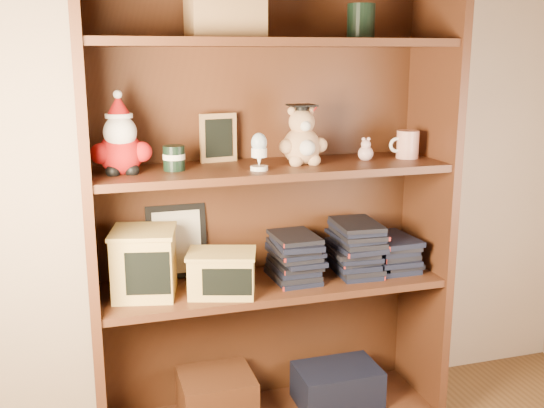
{
  "coord_description": "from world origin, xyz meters",
  "views": [
    {
      "loc": [
        -0.42,
        -0.65,
        1.31
      ],
      "look_at": [
        0.17,
        1.3,
        0.82
      ],
      "focal_mm": 42.0,
      "sensor_mm": 36.0,
      "label": 1
    }
  ],
  "objects": [
    {
      "name": "santa_plush",
      "position": [
        -0.31,
        1.3,
        1.04
      ],
      "size": [
        0.18,
        0.13,
        0.26
      ],
      "color": "#A50F0F",
      "rests_on": "shelf_upper"
    },
    {
      "name": "egg_cup",
      "position": [
        0.11,
        1.23,
        1.01
      ],
      "size": [
        0.06,
        0.06,
        0.12
      ],
      "color": "white",
      "rests_on": "shelf_upper"
    },
    {
      "name": "pink_figurine",
      "position": [
        0.5,
        1.31,
        0.98
      ],
      "size": [
        0.05,
        0.05,
        0.08
      ],
      "color": "#D3A6A3",
      "rests_on": "shelf_upper"
    },
    {
      "name": "pencils_box",
      "position": [
        -0.02,
        1.24,
        0.62
      ],
      "size": [
        0.25,
        0.21,
        0.14
      ],
      "color": "#D4AE57",
      "rests_on": "shelf_lower"
    },
    {
      "name": "bookcase",
      "position": [
        0.17,
        1.36,
        0.78
      ],
      "size": [
        1.2,
        0.35,
        1.6
      ],
      "color": "#4F2816",
      "rests_on": "ground"
    },
    {
      "name": "book_stack_mid",
      "position": [
        0.48,
        1.3,
        0.65
      ],
      "size": [
        0.14,
        0.2,
        0.19
      ],
      "color": "black",
      "rests_on": "shelf_lower"
    },
    {
      "name": "certificate_frame",
      "position": [
        -0.13,
        1.44,
        0.68
      ],
      "size": [
        0.2,
        0.05,
        0.25
      ],
      "color": "black",
      "rests_on": "shelf_lower"
    },
    {
      "name": "teacher_mug",
      "position": [
        0.66,
        1.3,
        1.0
      ],
      "size": [
        0.11,
        0.08,
        0.1
      ],
      "color": "silver",
      "rests_on": "shelf_upper"
    },
    {
      "name": "grad_teddy_bear",
      "position": [
        0.27,
        1.3,
        1.03
      ],
      "size": [
        0.16,
        0.14,
        0.2
      ],
      "color": "tan",
      "rests_on": "shelf_upper"
    },
    {
      "name": "teachers_tin",
      "position": [
        -0.15,
        1.31,
        0.99
      ],
      "size": [
        0.07,
        0.07,
        0.08
      ],
      "color": "black",
      "rests_on": "shelf_upper"
    },
    {
      "name": "book_stack_left",
      "position": [
        0.26,
        1.3,
        0.63
      ],
      "size": [
        0.14,
        0.2,
        0.16
      ],
      "color": "black",
      "rests_on": "shelf_lower"
    },
    {
      "name": "chalkboard_plaque",
      "position": [
        0.02,
        1.42,
        1.03
      ],
      "size": [
        0.13,
        0.08,
        0.16
      ],
      "color": "#9E7547",
      "rests_on": "shelf_upper"
    },
    {
      "name": "book_stack_right",
      "position": [
        0.63,
        1.3,
        0.61
      ],
      "size": [
        0.14,
        0.2,
        0.11
      ],
      "color": "black",
      "rests_on": "shelf_lower"
    },
    {
      "name": "shelf_upper",
      "position": [
        0.17,
        1.3,
        0.94
      ],
      "size": [
        1.14,
        0.33,
        0.02
      ],
      "color": "#4F2816",
      "rests_on": "ground"
    },
    {
      "name": "shelf_lower",
      "position": [
        0.17,
        1.3,
        0.54
      ],
      "size": [
        1.14,
        0.33,
        0.02
      ],
      "color": "#4F2816",
      "rests_on": "ground"
    },
    {
      "name": "treats_box",
      "position": [
        -0.25,
        1.3,
        0.66
      ],
      "size": [
        0.24,
        0.24,
        0.22
      ],
      "color": "#D4AE57",
      "rests_on": "shelf_lower"
    }
  ]
}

